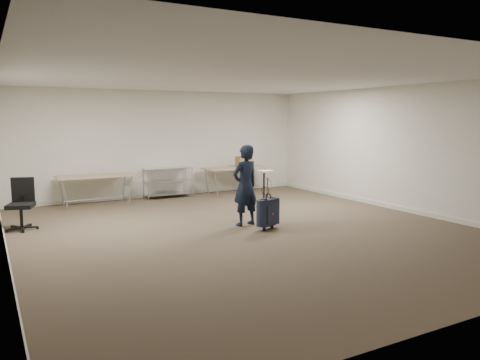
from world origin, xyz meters
TOP-DOWN VIEW (x-y plane):
  - ground at (0.00, 0.00)m, footprint 9.00×9.00m
  - room_shell at (0.00, 1.38)m, footprint 8.00×9.00m
  - folding_table_left at (-1.90, 3.95)m, footprint 1.80×0.75m
  - folding_table_right at (1.90, 3.95)m, footprint 1.80×0.75m
  - wire_shelf at (0.00, 4.20)m, footprint 1.22×0.47m
  - person at (0.20, 0.40)m, footprint 0.63×0.47m
  - suitcase at (0.40, -0.13)m, footprint 0.41×0.31m
  - office_chair at (-3.65, 2.12)m, footprint 0.59×0.59m
  - equipment_cart at (1.62, 1.94)m, footprint 0.52×0.52m
  - cardboard_box at (2.14, 3.92)m, footprint 0.41×0.31m

SIDE VIEW (x-z plane):
  - ground at x=0.00m, z-range 0.00..0.00m
  - room_shell at x=0.00m, z-range -4.45..4.55m
  - equipment_cart at x=1.62m, z-range -0.20..0.65m
  - office_chair at x=-3.65m, z-range -0.19..0.78m
  - suitcase at x=0.40m, z-range -0.16..0.83m
  - wire_shelf at x=0.00m, z-range 0.04..0.84m
  - folding_table_left at x=-1.90m, z-range 0.31..1.04m
  - folding_table_right at x=1.90m, z-range 0.31..1.04m
  - person at x=0.20m, z-range 0.00..1.57m
  - cardboard_box at x=2.14m, z-range 0.73..1.03m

